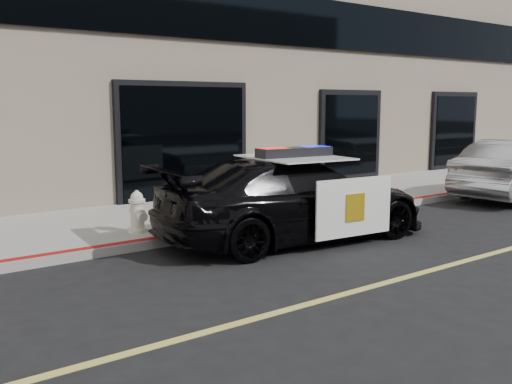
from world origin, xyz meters
TOP-DOWN VIEW (x-y plane):
  - ground at (0.00, 0.00)m, footprint 120.00×120.00m
  - sidewalk_n at (0.00, 5.25)m, footprint 60.00×3.50m
  - police_car at (-1.28, 2.61)m, footprint 2.98×5.35m
  - fire_hydrant at (-3.52, 4.14)m, footprint 0.33×0.46m

SIDE VIEW (x-z plane):
  - ground at x=0.00m, z-range 0.00..0.00m
  - sidewalk_n at x=0.00m, z-range 0.00..0.15m
  - fire_hydrant at x=-3.52m, z-range 0.13..0.86m
  - police_car at x=-1.28m, z-range -0.09..1.54m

